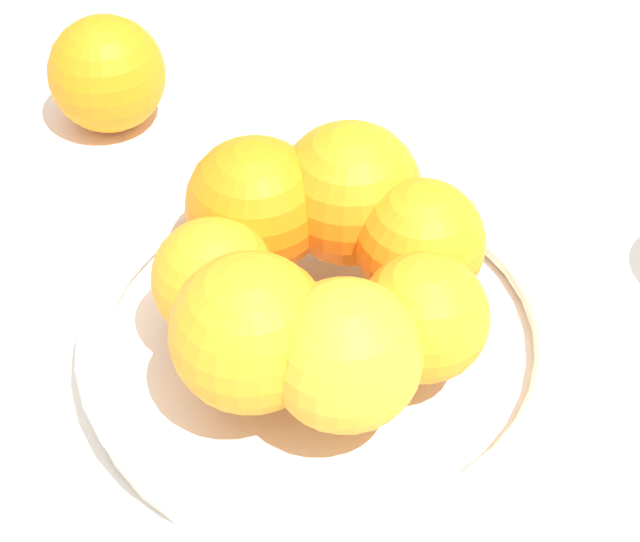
% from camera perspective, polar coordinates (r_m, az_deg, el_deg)
% --- Properties ---
extents(ground_plane, '(4.00, 4.00, 0.00)m').
position_cam_1_polar(ground_plane, '(0.61, 0.00, -4.74)').
color(ground_plane, silver).
extents(fruit_bowl, '(0.27, 0.27, 0.03)m').
position_cam_1_polar(fruit_bowl, '(0.60, 0.00, -3.69)').
color(fruit_bowl, silver).
rests_on(fruit_bowl, ground_plane).
extents(orange_pile, '(0.19, 0.20, 0.08)m').
position_cam_1_polar(orange_pile, '(0.56, -0.05, 0.14)').
color(orange_pile, orange).
rests_on(orange_pile, fruit_bowl).
extents(stray_orange, '(0.08, 0.08, 0.08)m').
position_cam_1_polar(stray_orange, '(0.77, -11.30, 10.27)').
color(stray_orange, orange).
rests_on(stray_orange, ground_plane).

